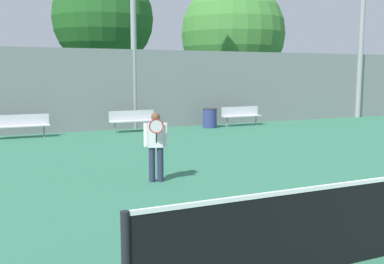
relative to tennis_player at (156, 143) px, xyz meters
The scene contains 8 objects.
tennis_player is the anchor object (origin of this frame).
bench_courtside_near 11.08m from the tennis_player, 49.59° to the left, with size 1.90×0.40×0.87m.
bench_courtside_far 8.75m from the tennis_player, 105.42° to the left, with size 2.16×0.40×0.87m.
bench_adjacent_court 8.68m from the tennis_player, 76.50° to the left, with size 1.90×0.40×0.87m.
trash_bin 10.02m from the tennis_player, 56.42° to the left, with size 0.64×0.64×0.86m.
back_fence 9.81m from the tennis_player, 73.06° to the left, with size 28.54×0.06×3.39m.
tree_green_broad 16.71m from the tennis_player, 80.32° to the left, with size 5.53×5.53×8.15m.
tree_dark_dense 19.57m from the tennis_player, 55.41° to the left, with size 6.50×6.50×8.08m.
Camera 1 is at (-6.18, -4.12, 2.41)m, focal length 42.00 mm.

